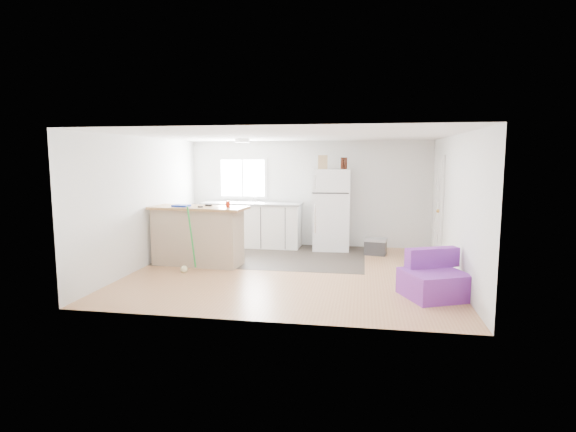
# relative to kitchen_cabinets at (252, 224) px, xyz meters

# --- Properties ---
(room) EXTENTS (5.51, 5.01, 2.41)m
(room) POSITION_rel_kitchen_cabinets_xyz_m (1.25, -2.15, 0.69)
(room) COLOR #B0744A
(room) RESTS_ON ground
(vinyl_zone) EXTENTS (4.05, 2.50, 0.00)m
(vinyl_zone) POSITION_rel_kitchen_cabinets_xyz_m (0.52, -0.90, -0.51)
(vinyl_zone) COLOR #2E2822
(vinyl_zone) RESTS_ON floor
(window) EXTENTS (1.18, 0.06, 0.98)m
(window) POSITION_rel_kitchen_cabinets_xyz_m (-0.30, 0.34, 1.04)
(window) COLOR white
(window) RESTS_ON back_wall
(interior_door) EXTENTS (0.11, 0.92, 2.10)m
(interior_door) POSITION_rel_kitchen_cabinets_xyz_m (3.97, -0.60, 0.50)
(interior_door) COLOR white
(interior_door) RESTS_ON right_wall
(ceiling_fixture) EXTENTS (0.30, 0.30, 0.07)m
(ceiling_fixture) POSITION_rel_kitchen_cabinets_xyz_m (0.05, -0.95, 1.85)
(ceiling_fixture) COLOR white
(ceiling_fixture) RESTS_ON ceiling
(kitchen_cabinets) EXTENTS (2.27, 0.73, 1.30)m
(kitchen_cabinets) POSITION_rel_kitchen_cabinets_xyz_m (0.00, 0.00, 0.00)
(kitchen_cabinets) COLOR white
(kitchen_cabinets) RESTS_ON floor
(peninsula) EXTENTS (1.86, 0.84, 1.11)m
(peninsula) POSITION_rel_kitchen_cabinets_xyz_m (-0.58, -1.91, 0.05)
(peninsula) COLOR tan
(peninsula) RESTS_ON floor
(refrigerator) EXTENTS (0.82, 0.79, 1.77)m
(refrigerator) POSITION_rel_kitchen_cabinets_xyz_m (1.80, -0.04, 0.37)
(refrigerator) COLOR white
(refrigerator) RESTS_ON floor
(cooler) EXTENTS (0.50, 0.38, 0.35)m
(cooler) POSITION_rel_kitchen_cabinets_xyz_m (2.76, -0.47, -0.34)
(cooler) COLOR #313134
(cooler) RESTS_ON floor
(purple_seat) EXTENTS (1.06, 1.06, 0.68)m
(purple_seat) POSITION_rel_kitchen_cabinets_xyz_m (3.54, -3.23, -0.27)
(purple_seat) COLOR purple
(purple_seat) RESTS_ON floor
(cleaner_jug) EXTENTS (0.16, 0.12, 0.33)m
(cleaner_jug) POSITION_rel_kitchen_cabinets_xyz_m (-0.17, -2.16, -0.37)
(cleaner_jug) COLOR white
(cleaner_jug) RESTS_ON floor
(mop) EXTENTS (0.20, 0.33, 1.19)m
(mop) POSITION_rel_kitchen_cabinets_xyz_m (-0.58, -2.50, -0.28)
(mop) COLOR green
(mop) RESTS_ON floor
(red_cup) EXTENTS (0.09, 0.09, 0.12)m
(red_cup) POSITION_rel_kitchen_cabinets_xyz_m (0.03, -1.92, 0.66)
(red_cup) COLOR red
(red_cup) RESTS_ON peninsula
(blue_tray) EXTENTS (0.32, 0.24, 0.04)m
(blue_tray) POSITION_rel_kitchen_cabinets_xyz_m (-0.86, -1.98, 0.62)
(blue_tray) COLOR #122DAD
(blue_tray) RESTS_ON peninsula
(tool_a) EXTENTS (0.15, 0.10, 0.03)m
(tool_a) POSITION_rel_kitchen_cabinets_xyz_m (-0.40, -1.78, 0.61)
(tool_a) COLOR black
(tool_a) RESTS_ON peninsula
(tool_b) EXTENTS (0.11, 0.07, 0.03)m
(tool_b) POSITION_rel_kitchen_cabinets_xyz_m (-0.47, -2.04, 0.61)
(tool_b) COLOR black
(tool_b) RESTS_ON peninsula
(cardboard_box) EXTENTS (0.21, 0.13, 0.30)m
(cardboard_box) POSITION_rel_kitchen_cabinets_xyz_m (1.61, -0.12, 1.41)
(cardboard_box) COLOR tan
(cardboard_box) RESTS_ON refrigerator
(bottle_left) EXTENTS (0.08, 0.08, 0.25)m
(bottle_left) POSITION_rel_kitchen_cabinets_xyz_m (2.03, -0.09, 1.39)
(bottle_left) COLOR #361409
(bottle_left) RESTS_ON refrigerator
(bottle_right) EXTENTS (0.09, 0.09, 0.25)m
(bottle_right) POSITION_rel_kitchen_cabinets_xyz_m (2.10, -0.08, 1.39)
(bottle_right) COLOR #361409
(bottle_right) RESTS_ON refrigerator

